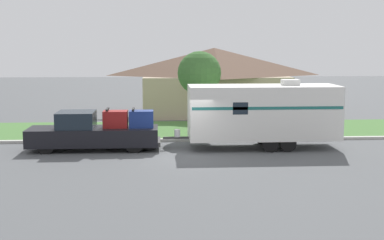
{
  "coord_description": "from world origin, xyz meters",
  "views": [
    {
      "loc": [
        -1.26,
        -23.63,
        4.99
      ],
      "look_at": [
        0.37,
        1.72,
        1.4
      ],
      "focal_mm": 50.0,
      "sensor_mm": 36.0,
      "label": 1
    }
  ],
  "objects": [
    {
      "name": "ground_plane",
      "position": [
        0.0,
        0.0,
        0.0
      ],
      "size": [
        120.0,
        120.0,
        0.0
      ],
      "primitive_type": "plane",
      "color": "#515456"
    },
    {
      "name": "curb_strip",
      "position": [
        0.0,
        3.75,
        0.07
      ],
      "size": [
        80.0,
        0.3,
        0.14
      ],
      "color": "beige",
      "rests_on": "ground_plane"
    },
    {
      "name": "lawn_strip",
      "position": [
        0.0,
        7.4,
        0.01
      ],
      "size": [
        80.0,
        7.0,
        0.03
      ],
      "color": "#477538",
      "rests_on": "ground_plane"
    },
    {
      "name": "house_across_street",
      "position": [
        2.79,
        14.68,
        2.47
      ],
      "size": [
        10.93,
        6.86,
        4.76
      ],
      "color": "tan",
      "rests_on": "ground_plane"
    },
    {
      "name": "pickup_truck",
      "position": [
        -4.3,
        1.72,
        0.86
      ],
      "size": [
        6.25,
        1.97,
        1.99
      ],
      "color": "black",
      "rests_on": "ground_plane"
    },
    {
      "name": "travel_trailer",
      "position": [
        3.82,
        1.72,
        1.76
      ],
      "size": [
        8.45,
        2.44,
        3.33
      ],
      "color": "black",
      "rests_on": "ground_plane"
    },
    {
      "name": "mailbox",
      "position": [
        0.96,
        4.62,
        0.98
      ],
      "size": [
        0.48,
        0.2,
        1.27
      ],
      "color": "brown",
      "rests_on": "ground_plane"
    },
    {
      "name": "tree_in_yard",
      "position": [
        1.01,
        5.44,
        3.43
      ],
      "size": [
        2.39,
        2.39,
        4.65
      ],
      "color": "brown",
      "rests_on": "ground_plane"
    }
  ]
}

